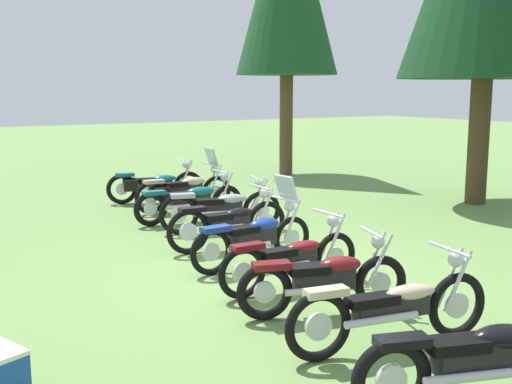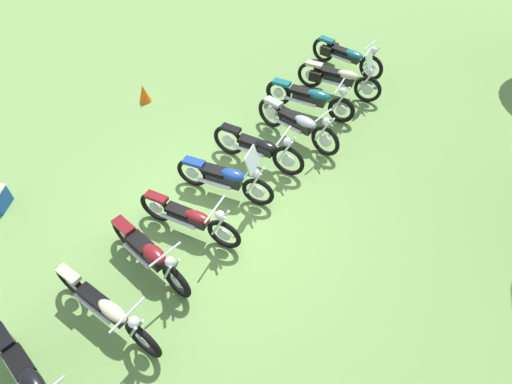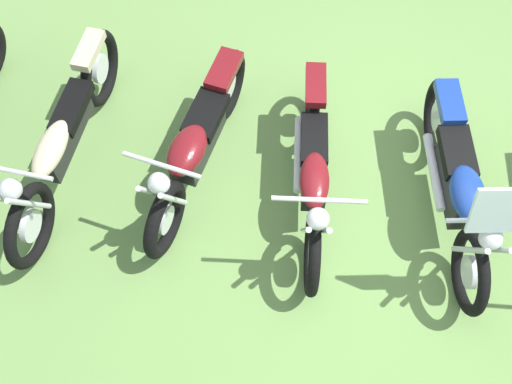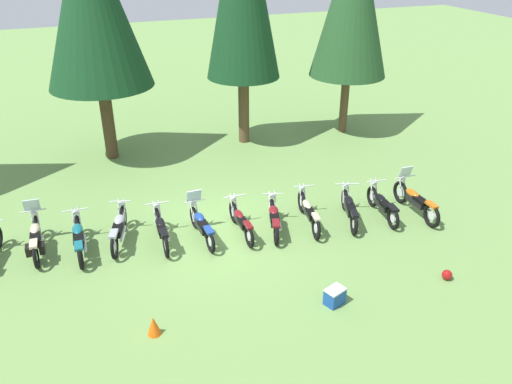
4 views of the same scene
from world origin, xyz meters
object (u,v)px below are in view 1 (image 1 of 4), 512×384
Objects in this scene: motorcycle_6 at (292,258)px; motorcycle_7 at (325,279)px; motorcycle_9 at (481,359)px; motorcycle_3 at (222,207)px; motorcycle_5 at (255,236)px; motorcycle_1 at (183,189)px; motorcycle_4 at (229,222)px; motorcycle_2 at (191,200)px; motorcycle_0 at (154,184)px; motorcycle_8 at (393,308)px.

motorcycle_7 is (0.99, -0.20, 0.01)m from motorcycle_6.
motorcycle_3 is at bearing 98.54° from motorcycle_9.
motorcycle_5 is 1.19m from motorcycle_6.
motorcycle_1 reaches higher than motorcycle_4.
motorcycle_4 is at bearing -98.02° from motorcycle_2.
motorcycle_0 is 1.04× the size of motorcycle_9.
motorcycle_4 is 1.16m from motorcycle_5.
motorcycle_3 is at bearing 77.54° from motorcycle_6.
motorcycle_1 is 2.27m from motorcycle_3.
motorcycle_8 is at bearing -99.68° from motorcycle_5.
motorcycle_9 is at bearing -78.82° from motorcycle_7.
motorcycle_3 is (1.12, 0.11, 0.02)m from motorcycle_2.
motorcycle_1 is 1.01× the size of motorcycle_3.
motorcycle_9 is (6.89, -1.25, -0.02)m from motorcycle_3.
motorcycle_5 is at bearing -98.06° from motorcycle_2.
motorcycle_2 is at bearing -106.82° from motorcycle_1.
motorcycle_6 is at bearing -87.04° from motorcycle_3.
motorcycle_6 is (2.32, -0.32, -0.02)m from motorcycle_4.
motorcycle_6 is 1.01m from motorcycle_7.
motorcycle_6 is 1.01× the size of motorcycle_9.
motorcycle_3 reaches higher than motorcycle_7.
motorcycle_0 reaches higher than motorcycle_7.
motorcycle_2 is (2.41, -0.17, 0.01)m from motorcycle_0.
motorcycle_5 reaches higher than motorcycle_9.
motorcycle_1 is 1.06× the size of motorcycle_9.
motorcycle_9 is at bearing -98.56° from motorcycle_1.
motorcycle_8 is (4.45, -0.54, -0.01)m from motorcycle_4.
motorcycle_3 reaches higher than motorcycle_9.
motorcycle_5 is at bearing 83.70° from motorcycle_6.
motorcycle_8 is at bearing -95.34° from motorcycle_6.
motorcycle_8 is (6.73, -0.90, -0.00)m from motorcycle_2.
motorcycle_4 is at bearing 98.13° from motorcycle_7.
motorcycle_9 is at bearing -95.59° from motorcycle_4.
motorcycle_4 is at bearing 77.25° from motorcycle_5.
motorcycle_2 is 6.79m from motorcycle_8.
motorcycle_5 reaches higher than motorcycle_2.
motorcycle_7 is (2.16, -0.34, -0.04)m from motorcycle_5.
motorcycle_8 is at bearing 98.10° from motorcycle_9.
motorcycle_4 is (1.15, -0.47, -0.01)m from motorcycle_3.
motorcycle_6 is (4.60, -0.69, -0.01)m from motorcycle_2.
motorcycle_3 is 3.57m from motorcycle_6.
motorcycle_4 is 1.07× the size of motorcycle_7.
motorcycle_8 reaches higher than motorcycle_6.
motorcycle_5 is 2.19m from motorcycle_7.
motorcycle_2 reaches higher than motorcycle_7.
motorcycle_3 reaches higher than motorcycle_6.
motorcycle_4 is (2.28, -0.36, 0.01)m from motorcycle_2.
motorcycle_6 is at bearing -97.45° from motorcycle_2.
motorcycle_5 is 3.33m from motorcycle_8.
motorcycle_8 reaches higher than motorcycle_0.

